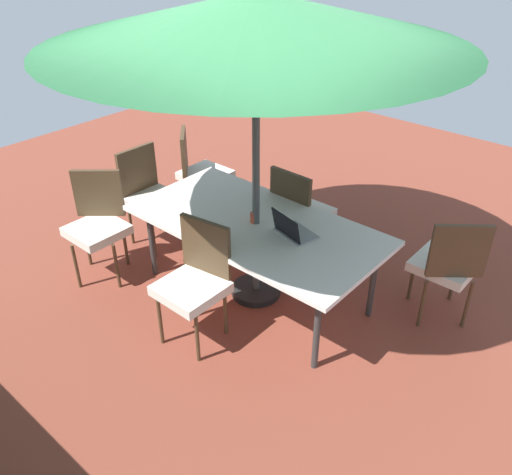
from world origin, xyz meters
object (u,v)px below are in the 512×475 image
(chair_east, at_px, (149,192))
(chair_south, at_px, (299,210))
(chair_northeast, at_px, (98,221))
(chair_southeast, at_px, (199,170))
(chair_southwest, at_px, (448,262))
(cup, at_px, (254,217))
(dining_table, at_px, (256,227))
(patio_umbrella, at_px, (256,20))
(chair_north, at_px, (195,278))
(laptop, at_px, (293,231))

(chair_east, relative_size, chair_south, 1.00)
(chair_northeast, relative_size, chair_southeast, 1.00)
(chair_east, height_order, chair_southwest, same)
(chair_southwest, bearing_deg, chair_south, -36.14)
(chair_south, bearing_deg, cup, 93.33)
(chair_southeast, height_order, chair_south, same)
(dining_table, relative_size, patio_umbrella, 0.72)
(patio_umbrella, relative_size, cup, 35.01)
(patio_umbrella, distance_m, cup, 1.53)
(chair_northeast, xyz_separation_m, chair_north, (-1.29, 0.02, 0.00))
(chair_northeast, distance_m, cup, 1.46)
(dining_table, distance_m, chair_north, 0.71)
(chair_north, bearing_deg, dining_table, 81.51)
(chair_north, xyz_separation_m, cup, (0.02, -0.70, 0.22))
(chair_northeast, bearing_deg, chair_east, 56.85)
(chair_northeast, bearing_deg, laptop, -17.57)
(chair_south, relative_size, chair_north, 1.00)
(laptop, bearing_deg, chair_east, 16.03)
(chair_northeast, xyz_separation_m, cup, (-1.27, -0.67, 0.22))
(chair_south, bearing_deg, chair_southeast, 0.47)
(dining_table, xyz_separation_m, chair_southeast, (1.39, -0.68, -0.13))
(cup, bearing_deg, chair_northeast, 27.88)
(dining_table, height_order, chair_northeast, chair_northeast)
(chair_south, xyz_separation_m, laptop, (-0.40, 0.64, 0.22))
(dining_table, distance_m, chair_east, 1.39)
(chair_northeast, relative_size, chair_south, 1.00)
(chair_north, bearing_deg, chair_east, 145.14)
(cup, bearing_deg, chair_southeast, -26.46)
(chair_northeast, height_order, chair_east, same)
(chair_east, bearing_deg, patio_umbrella, -88.28)
(chair_southwest, relative_size, cup, 11.49)
(chair_north, relative_size, laptop, 2.64)
(chair_northeast, distance_m, chair_north, 1.29)
(chair_east, bearing_deg, chair_south, -61.87)
(chair_northeast, height_order, laptop, chair_northeast)
(chair_south, bearing_deg, laptop, 123.07)
(patio_umbrella, height_order, chair_northeast, patio_umbrella)
(chair_southeast, height_order, chair_southwest, same)
(patio_umbrella, bearing_deg, dining_table, 0.00)
(patio_umbrella, bearing_deg, chair_southwest, -151.19)
(chair_east, xyz_separation_m, chair_north, (-1.38, 0.68, 0.00))
(chair_northeast, relative_size, cup, 11.49)
(chair_southeast, height_order, laptop, chair_southeast)
(dining_table, relative_size, chair_southwest, 2.18)
(chair_east, bearing_deg, chair_southwest, -73.40)
(chair_south, relative_size, cup, 11.49)
(chair_northeast, height_order, cup, chair_northeast)
(dining_table, height_order, chair_east, chair_east)
(chair_east, distance_m, chair_southeast, 0.70)
(chair_east, height_order, laptop, chair_east)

